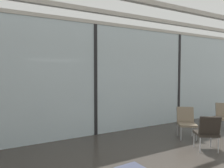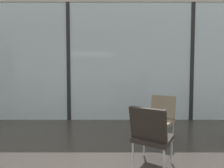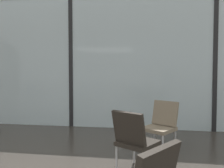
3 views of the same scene
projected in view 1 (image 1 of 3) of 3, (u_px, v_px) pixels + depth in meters
glass_curtain_wall at (95, 80)px, 6.37m from camera, size 14.00×0.08×3.32m
window_mullion_1 at (95, 80)px, 6.37m from camera, size 0.10×0.12×3.32m
window_mullion_2 at (178, 78)px, 8.09m from camera, size 0.10×0.12×3.32m
parked_airplane at (50, 69)px, 11.45m from camera, size 12.68×4.12×4.12m
lounge_chair_1 at (186, 120)px, 6.15m from camera, size 0.69×0.71×0.87m
lounge_chair_2 at (207, 131)px, 5.06m from camera, size 0.69×0.70×0.87m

